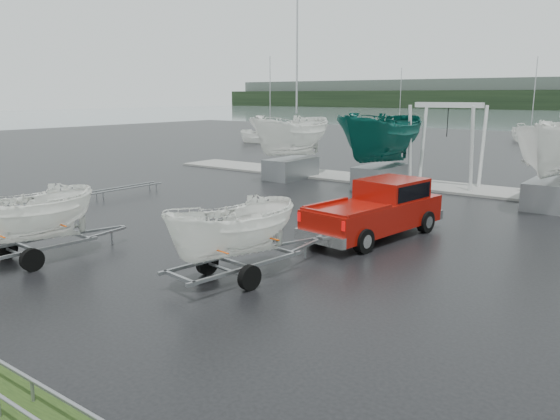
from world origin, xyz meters
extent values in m
plane|color=black|center=(0.00, 0.00, 0.00)|extent=(120.00, 120.00, 0.00)
cube|color=gray|center=(0.00, 13.00, 0.05)|extent=(30.00, 3.00, 0.12)
cube|color=maroon|center=(3.54, 2.43, 0.72)|extent=(2.50, 5.43, 0.86)
cube|color=maroon|center=(3.67, 3.37, 1.40)|extent=(1.94, 2.28, 0.77)
cube|color=black|center=(3.67, 3.37, 1.44)|extent=(1.93, 2.06, 0.50)
cube|color=silver|center=(3.18, -0.20, 0.45)|extent=(1.83, 0.41, 0.32)
cylinder|color=black|center=(2.93, 4.25, 0.36)|extent=(0.37, 0.75, 0.72)
cylinder|color=black|center=(4.63, 4.01, 0.36)|extent=(0.37, 0.75, 0.72)
cylinder|color=black|center=(2.46, 0.85, 0.36)|extent=(0.37, 0.75, 0.72)
cylinder|color=black|center=(4.16, 0.62, 0.36)|extent=(0.37, 0.75, 0.72)
cube|color=gray|center=(2.20, -3.30, 0.45)|extent=(0.57, 3.58, 0.08)
cube|color=gray|center=(3.29, -3.45, 0.45)|extent=(0.57, 3.58, 0.08)
cylinder|color=gray|center=(2.71, -3.57, 0.30)|extent=(1.60, 0.30, 0.08)
cylinder|color=black|center=(1.92, -3.46, 0.30)|extent=(0.26, 0.62, 0.60)
cylinder|color=black|center=(3.51, -3.68, 0.30)|extent=(0.26, 0.62, 0.60)
imported|color=white|center=(2.74, -3.37, 2.44)|extent=(1.66, 1.70, 3.91)
cube|color=#FF5608|center=(2.85, -2.58, 1.00)|extent=(1.54, 0.25, 0.03)
cube|color=#FF5608|center=(2.63, -4.17, 1.00)|extent=(1.54, 0.25, 0.03)
cube|color=gray|center=(-3.21, -5.69, 0.45)|extent=(0.36, 3.60, 0.08)
cube|color=gray|center=(-2.11, -5.78, 0.45)|extent=(0.36, 3.60, 0.08)
cylinder|color=gray|center=(-2.68, -5.94, 0.30)|extent=(1.60, 0.20, 0.08)
cylinder|color=black|center=(-3.47, -5.87, 0.30)|extent=(0.23, 0.61, 0.60)
cylinder|color=black|center=(-1.88, -6.00, 0.30)|extent=(0.23, 0.61, 0.60)
imported|color=white|center=(-2.66, -5.74, 2.55)|extent=(1.67, 1.70, 4.11)
cube|color=#FF5608|center=(-2.60, -4.94, 1.00)|extent=(1.55, 0.16, 0.03)
cylinder|color=silver|center=(0.35, 12.20, 2.00)|extent=(0.16, 0.58, 3.99)
cylinder|color=silver|center=(0.35, 13.80, 2.00)|extent=(0.16, 0.58, 3.99)
cylinder|color=silver|center=(3.35, 12.20, 2.00)|extent=(0.16, 0.58, 3.99)
cylinder|color=silver|center=(3.35, 13.80, 2.00)|extent=(0.16, 0.58, 3.99)
cube|color=silver|center=(1.85, 13.00, 4.00)|extent=(3.30, 0.25, 0.25)
cube|color=gray|center=(-5.96, 11.00, 0.55)|extent=(1.60, 3.20, 1.10)
imported|color=white|center=(-5.96, 11.00, 4.19)|extent=(2.32, 2.39, 6.18)
cylinder|color=#B2B2B7|center=(-5.96, 11.50, 6.99)|extent=(0.10, 0.10, 7.00)
cube|color=gray|center=(-0.67, 11.20, 0.55)|extent=(1.60, 3.20, 1.10)
imported|color=#0B5048|center=(-0.67, 11.20, 4.48)|extent=(2.54, 2.61, 6.75)
cube|color=gray|center=(7.02, 11.00, 0.55)|extent=(1.60, 3.20, 1.10)
imported|color=white|center=(7.02, 11.00, 4.31)|extent=(2.41, 2.48, 6.42)
cylinder|color=gray|center=(-8.75, 1.00, 0.35)|extent=(0.06, 6.50, 0.06)
cylinder|color=gray|center=(-9.25, 1.00, 0.35)|extent=(0.06, 6.50, 0.06)
cylinder|color=gray|center=(4.00, -9.25, 0.35)|extent=(7.00, 0.06, 0.06)
imported|color=white|center=(-20.84, 28.16, 0.00)|extent=(3.01, 2.99, 5.90)
cylinder|color=#B2B2B7|center=(-20.84, 28.16, 4.00)|extent=(0.08, 0.08, 8.00)
imported|color=white|center=(-1.21, 43.64, 0.00)|extent=(3.28, 3.29, 6.18)
cylinder|color=#B2B2B7|center=(-1.21, 43.64, 4.00)|extent=(0.08, 0.08, 8.00)
imported|color=white|center=(-20.60, 56.05, 0.00)|extent=(2.82, 2.85, 5.64)
cylinder|color=#B2B2B7|center=(-20.60, 56.05, 4.00)|extent=(0.08, 0.08, 8.00)
camera|label=1|loc=(11.36, -12.90, 4.46)|focal=35.00mm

